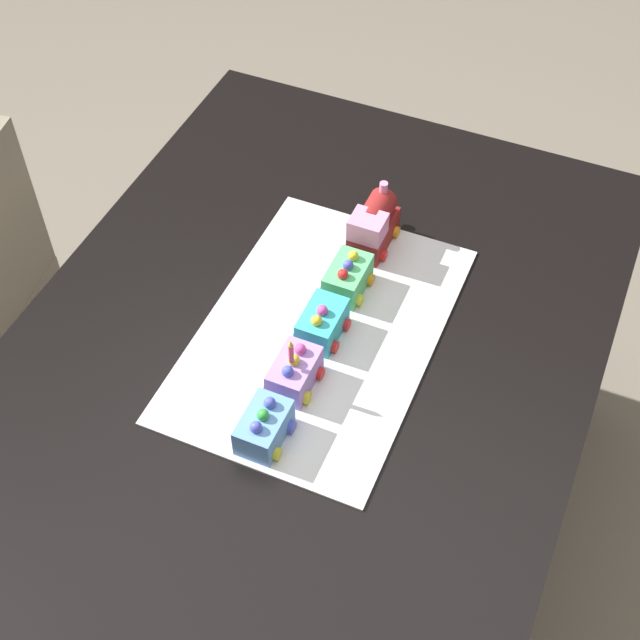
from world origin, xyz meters
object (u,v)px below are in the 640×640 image
at_px(cake_car_gondola_lavender, 294,372).
at_px(cake_car_flatbed_sky_blue, 264,427).
at_px(dining_table, 302,384).
at_px(birthday_candle, 291,351).
at_px(cake_car_hopper_mint_green, 348,277).
at_px(cake_locomotive, 374,225).
at_px(cake_car_tanker_turquoise, 322,323).

xyz_separation_m(cake_car_gondola_lavender, cake_car_flatbed_sky_blue, (0.12, 0.00, 0.00)).
relative_size(dining_table, cake_car_gondola_lavender, 14.00).
bearing_deg(birthday_candle, cake_car_flatbed_sky_blue, 0.00).
xyz_separation_m(dining_table, cake_car_flatbed_sky_blue, (0.19, 0.02, 0.14)).
distance_m(cake_car_hopper_mint_green, cake_car_flatbed_sky_blue, 0.35).
bearing_deg(cake_car_flatbed_sky_blue, dining_table, -173.73).
xyz_separation_m(cake_car_flatbed_sky_blue, birthday_candle, (-0.11, -0.00, 0.07)).
distance_m(cake_locomotive, cake_car_gondola_lavender, 0.37).
xyz_separation_m(dining_table, birthday_candle, (0.09, 0.02, 0.21)).
height_order(cake_locomotive, cake_car_gondola_lavender, cake_locomotive).
bearing_deg(birthday_candle, cake_car_gondola_lavender, 180.00).
distance_m(cake_car_hopper_mint_green, cake_car_tanker_turquoise, 0.12).
relative_size(cake_locomotive, cake_car_tanker_turquoise, 1.40).
xyz_separation_m(cake_car_hopper_mint_green, cake_car_tanker_turquoise, (0.12, -0.00, -0.00)).
distance_m(dining_table, cake_car_tanker_turquoise, 0.15).
bearing_deg(cake_car_gondola_lavender, dining_table, -164.29).
bearing_deg(birthday_candle, cake_car_hopper_mint_green, 180.00).
bearing_deg(cake_car_tanker_turquoise, cake_car_hopper_mint_green, 180.00).
relative_size(cake_car_hopper_mint_green, cake_car_tanker_turquoise, 1.00).
distance_m(cake_locomotive, cake_car_tanker_turquoise, 0.25).
distance_m(cake_car_tanker_turquoise, cake_car_flatbed_sky_blue, 0.24).
bearing_deg(cake_car_tanker_turquoise, dining_table, -26.97).
distance_m(cake_locomotive, cake_car_flatbed_sky_blue, 0.48).
distance_m(dining_table, cake_car_hopper_mint_green, 0.21).
relative_size(cake_locomotive, cake_car_hopper_mint_green, 1.40).
relative_size(cake_car_tanker_turquoise, cake_car_flatbed_sky_blue, 1.00).
bearing_deg(dining_table, cake_car_flatbed_sky_blue, 6.27).
bearing_deg(cake_car_gondola_lavender, cake_car_flatbed_sky_blue, 0.00).
xyz_separation_m(cake_car_gondola_lavender, birthday_candle, (0.01, -0.00, 0.07)).
xyz_separation_m(cake_car_tanker_turquoise, cake_car_gondola_lavender, (0.12, 0.00, 0.00)).
height_order(dining_table, cake_car_hopper_mint_green, cake_car_hopper_mint_green).
bearing_deg(cake_car_gondola_lavender, birthday_candle, -0.00).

